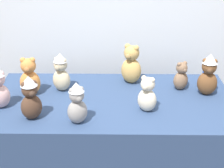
{
  "coord_description": "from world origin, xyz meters",
  "views": [
    {
      "loc": [
        0.03,
        -1.88,
        1.94
      ],
      "look_at": [
        0.0,
        0.25,
        0.91
      ],
      "focal_mm": 54.76,
      "sensor_mm": 36.0,
      "label": 1
    }
  ],
  "objects": [
    {
      "name": "teddy_bear_mocha",
      "position": [
        0.51,
        0.42,
        0.89
      ],
      "size": [
        0.14,
        0.14,
        0.22
      ],
      "rotation": [
        0.0,
        0.0,
        0.5
      ],
      "color": "#7F6047",
      "rests_on": "display_table"
    },
    {
      "name": "teddy_bear_cream",
      "position": [
        0.23,
        0.1,
        0.9
      ],
      "size": [
        0.16,
        0.16,
        0.25
      ],
      "rotation": [
        0.0,
        0.0,
        -0.51
      ],
      "color": "beige",
      "rests_on": "display_table"
    },
    {
      "name": "party_cup_blue",
      "position": [
        0.74,
        0.56,
        0.84
      ],
      "size": [
        0.08,
        0.08,
        0.11
      ],
      "primitive_type": "cylinder",
      "color": "blue",
      "rests_on": "display_table"
    },
    {
      "name": "wall_back",
      "position": [
        0.0,
        0.94,
        1.3
      ],
      "size": [
        7.0,
        0.08,
        2.6
      ],
      "primitive_type": "cube",
      "color": "silver",
      "rests_on": "ground_plane"
    },
    {
      "name": "teddy_bear_ginger",
      "position": [
        -0.59,
        0.32,
        0.92
      ],
      "size": [
        0.15,
        0.13,
        0.29
      ],
      "rotation": [
        0.0,
        0.0,
        0.04
      ],
      "color": "#D17F3D",
      "rests_on": "display_table"
    },
    {
      "name": "teddy_bear_sand",
      "position": [
        -0.37,
        0.39,
        0.93
      ],
      "size": [
        0.17,
        0.16,
        0.29
      ],
      "rotation": [
        0.0,
        0.0,
        -0.4
      ],
      "color": "#CCB78E",
      "rests_on": "display_table"
    },
    {
      "name": "teddy_bear_chestnut",
      "position": [
        0.68,
        0.34,
        0.94
      ],
      "size": [
        0.16,
        0.14,
        0.31
      ],
      "rotation": [
        0.0,
        0.0,
        -0.16
      ],
      "color": "brown",
      "rests_on": "display_table"
    },
    {
      "name": "teddy_bear_ash",
      "position": [
        -0.21,
        -0.06,
        0.92
      ],
      "size": [
        0.16,
        0.15,
        0.28
      ],
      "rotation": [
        0.0,
        0.0,
        0.44
      ],
      "color": "gray",
      "rests_on": "display_table"
    },
    {
      "name": "teddy_bear_honey",
      "position": [
        0.14,
        0.53,
        0.93
      ],
      "size": [
        0.21,
        0.2,
        0.31
      ],
      "rotation": [
        0.0,
        0.0,
        -0.56
      ],
      "color": "tan",
      "rests_on": "display_table"
    },
    {
      "name": "display_table",
      "position": [
        0.0,
        0.25,
        0.39
      ],
      "size": [
        1.72,
        0.88,
        0.79
      ],
      "primitive_type": "cube",
      "color": "navy",
      "rests_on": "ground_plane"
    },
    {
      "name": "teddy_bear_cocoa",
      "position": [
        -0.51,
        -0.01,
        0.93
      ],
      "size": [
        0.17,
        0.17,
        0.3
      ],
      "rotation": [
        0.0,
        0.0,
        0.54
      ],
      "color": "#4C3323",
      "rests_on": "display_table"
    }
  ]
}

